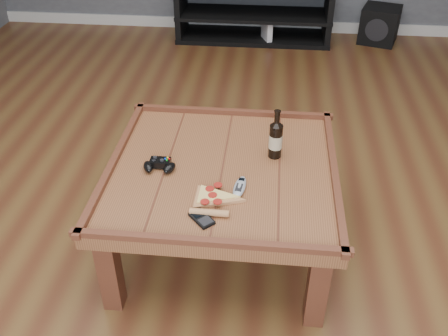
# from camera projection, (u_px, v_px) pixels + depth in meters

# --- Properties ---
(ground) EXTENTS (6.00, 6.00, 0.00)m
(ground) POSITION_uv_depth(u_px,v_px,m) (223.00, 242.00, 2.46)
(ground) COLOR #4E2816
(ground) RESTS_ON ground
(baseboard) EXTENTS (5.00, 0.02, 0.10)m
(baseboard) POSITION_uv_depth(u_px,v_px,m) (254.00, 25.00, 4.85)
(baseboard) COLOR silver
(baseboard) RESTS_ON ground
(coffee_table) EXTENTS (1.03, 1.03, 0.48)m
(coffee_table) POSITION_uv_depth(u_px,v_px,m) (223.00, 178.00, 2.23)
(coffee_table) COLOR brown
(coffee_table) RESTS_ON ground
(media_console) EXTENTS (1.40, 0.45, 0.50)m
(media_console) POSITION_uv_depth(u_px,v_px,m) (254.00, 13.00, 4.55)
(media_console) COLOR black
(media_console) RESTS_ON ground
(beer_bottle) EXTENTS (0.06, 0.06, 0.23)m
(beer_bottle) POSITION_uv_depth(u_px,v_px,m) (276.00, 138.00, 2.22)
(beer_bottle) COLOR black
(beer_bottle) RESTS_ON coffee_table
(game_controller) EXTENTS (0.16, 0.10, 0.04)m
(game_controller) POSITION_uv_depth(u_px,v_px,m) (159.00, 165.00, 2.18)
(game_controller) COLOR black
(game_controller) RESTS_ON coffee_table
(pizza_slice) EXTENTS (0.17, 0.28, 0.03)m
(pizza_slice) POSITION_uv_depth(u_px,v_px,m) (212.00, 199.00, 2.00)
(pizza_slice) COLOR #B27F4D
(pizza_slice) RESTS_ON coffee_table
(smartphone) EXTENTS (0.11, 0.12, 0.01)m
(smartphone) POSITION_uv_depth(u_px,v_px,m) (202.00, 218.00, 1.91)
(smartphone) COLOR black
(smartphone) RESTS_ON coffee_table
(remote_control) EXTENTS (0.07, 0.16, 0.02)m
(remote_control) POSITION_uv_depth(u_px,v_px,m) (240.00, 187.00, 2.06)
(remote_control) COLOR #9DA2AA
(remote_control) RESTS_ON coffee_table
(subwoofer) EXTENTS (0.40, 0.40, 0.32)m
(subwoofer) POSITION_uv_depth(u_px,v_px,m) (380.00, 25.00, 4.54)
(subwoofer) COLOR black
(subwoofer) RESTS_ON ground
(game_console) EXTENTS (0.17, 0.22, 0.24)m
(game_console) POSITION_uv_depth(u_px,v_px,m) (267.00, 32.00, 4.53)
(game_console) COLOR gray
(game_console) RESTS_ON ground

